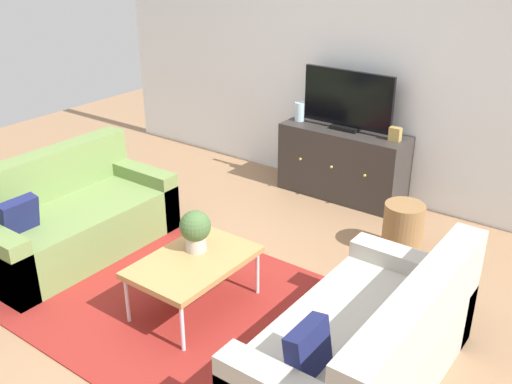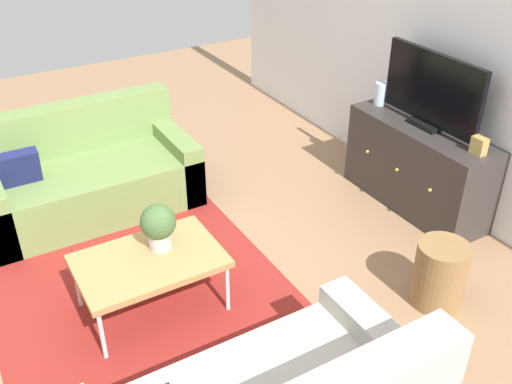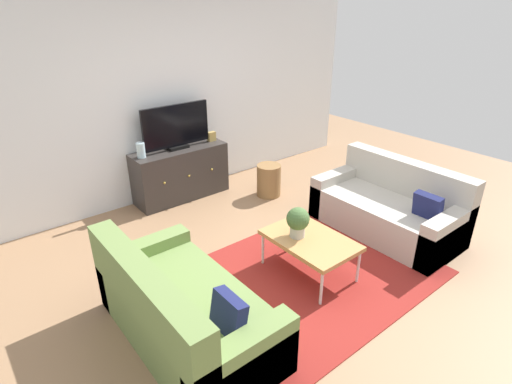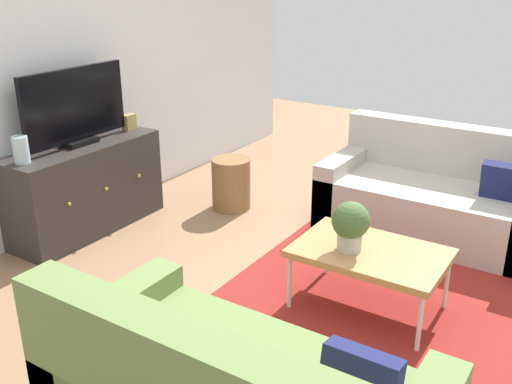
{
  "view_description": "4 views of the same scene",
  "coord_description": "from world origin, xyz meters",
  "px_view_note": "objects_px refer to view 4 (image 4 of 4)",
  "views": [
    {
      "loc": [
        2.53,
        -2.74,
        2.58
      ],
      "look_at": [
        0.0,
        0.69,
        0.64
      ],
      "focal_mm": 41.05,
      "sensor_mm": 36.0,
      "label": 1
    },
    {
      "loc": [
        2.87,
        -0.99,
        2.66
      ],
      "look_at": [
        0.0,
        0.69,
        0.64
      ],
      "focal_mm": 40.61,
      "sensor_mm": 36.0,
      "label": 2
    },
    {
      "loc": [
        -2.55,
        -2.47,
        2.57
      ],
      "look_at": [
        0.0,
        0.69,
        0.64
      ],
      "focal_mm": 28.79,
      "sensor_mm": 36.0,
      "label": 3
    },
    {
      "loc": [
        -3.0,
        -1.24,
        2.04
      ],
      "look_at": [
        0.0,
        0.69,
        0.64
      ],
      "focal_mm": 40.94,
      "sensor_mm": 36.0,
      "label": 4
    }
  ],
  "objects_px": {
    "potted_plant": "(350,224)",
    "tv_console": "(86,188)",
    "couch_right_side": "(435,198)",
    "glass_vase": "(21,150)",
    "flat_screen_tv": "(75,107)",
    "mantel_clock": "(129,122)",
    "wicker_basket": "(231,184)",
    "coffee_table": "(370,254)"
  },
  "relations": [
    {
      "from": "tv_console",
      "to": "mantel_clock",
      "type": "relative_size",
      "value": 10.05
    },
    {
      "from": "tv_console",
      "to": "flat_screen_tv",
      "type": "xyz_separation_m",
      "value": [
        0.0,
        0.02,
        0.66
      ]
    },
    {
      "from": "potted_plant",
      "to": "mantel_clock",
      "type": "bearing_deg",
      "value": 77.61
    },
    {
      "from": "coffee_table",
      "to": "glass_vase",
      "type": "bearing_deg",
      "value": 104.98
    },
    {
      "from": "mantel_clock",
      "to": "coffee_table",
      "type": "bearing_deg",
      "value": -100.15
    },
    {
      "from": "potted_plant",
      "to": "mantel_clock",
      "type": "relative_size",
      "value": 2.39
    },
    {
      "from": "coffee_table",
      "to": "potted_plant",
      "type": "bearing_deg",
      "value": 122.89
    },
    {
      "from": "couch_right_side",
      "to": "potted_plant",
      "type": "height_order",
      "value": "couch_right_side"
    },
    {
      "from": "glass_vase",
      "to": "mantel_clock",
      "type": "height_order",
      "value": "glass_vase"
    },
    {
      "from": "potted_plant",
      "to": "glass_vase",
      "type": "relative_size",
      "value": 1.61
    },
    {
      "from": "couch_right_side",
      "to": "flat_screen_tv",
      "type": "relative_size",
      "value": 1.76
    },
    {
      "from": "glass_vase",
      "to": "mantel_clock",
      "type": "bearing_deg",
      "value": 0.0
    },
    {
      "from": "coffee_table",
      "to": "tv_console",
      "type": "xyz_separation_m",
      "value": [
        -0.11,
        2.39,
        -0.02
      ]
    },
    {
      "from": "potted_plant",
      "to": "tv_console",
      "type": "height_order",
      "value": "potted_plant"
    },
    {
      "from": "coffee_table",
      "to": "flat_screen_tv",
      "type": "height_order",
      "value": "flat_screen_tv"
    },
    {
      "from": "couch_right_side",
      "to": "glass_vase",
      "type": "relative_size",
      "value": 8.69
    },
    {
      "from": "flat_screen_tv",
      "to": "glass_vase",
      "type": "bearing_deg",
      "value": -177.85
    },
    {
      "from": "couch_right_side",
      "to": "glass_vase",
      "type": "xyz_separation_m",
      "value": [
        -2.03,
        2.37,
        0.54
      ]
    },
    {
      "from": "tv_console",
      "to": "glass_vase",
      "type": "bearing_deg",
      "value": 180.0
    },
    {
      "from": "flat_screen_tv",
      "to": "glass_vase",
      "type": "distance_m",
      "value": 0.57
    },
    {
      "from": "tv_console",
      "to": "wicker_basket",
      "type": "distance_m",
      "value": 1.24
    },
    {
      "from": "potted_plant",
      "to": "couch_right_side",
      "type": "bearing_deg",
      "value": -3.87
    },
    {
      "from": "coffee_table",
      "to": "wicker_basket",
      "type": "distance_m",
      "value": 1.89
    },
    {
      "from": "mantel_clock",
      "to": "wicker_basket",
      "type": "height_order",
      "value": "mantel_clock"
    },
    {
      "from": "tv_console",
      "to": "glass_vase",
      "type": "xyz_separation_m",
      "value": [
        -0.53,
        0.0,
        0.46
      ]
    },
    {
      "from": "couch_right_side",
      "to": "tv_console",
      "type": "distance_m",
      "value": 2.81
    },
    {
      "from": "potted_plant",
      "to": "glass_vase",
      "type": "distance_m",
      "value": 2.36
    },
    {
      "from": "flat_screen_tv",
      "to": "mantel_clock",
      "type": "distance_m",
      "value": 0.58
    },
    {
      "from": "coffee_table",
      "to": "glass_vase",
      "type": "relative_size",
      "value": 4.68
    },
    {
      "from": "glass_vase",
      "to": "mantel_clock",
      "type": "relative_size",
      "value": 1.49
    },
    {
      "from": "flat_screen_tv",
      "to": "wicker_basket",
      "type": "relative_size",
      "value": 2.1
    },
    {
      "from": "mantel_clock",
      "to": "wicker_basket",
      "type": "relative_size",
      "value": 0.29
    },
    {
      "from": "potted_plant",
      "to": "flat_screen_tv",
      "type": "distance_m",
      "value": 2.33
    },
    {
      "from": "potted_plant",
      "to": "tv_console",
      "type": "distance_m",
      "value": 2.29
    },
    {
      "from": "couch_right_side",
      "to": "tv_console",
      "type": "xyz_separation_m",
      "value": [
        -1.5,
        2.37,
        0.08
      ]
    },
    {
      "from": "couch_right_side",
      "to": "flat_screen_tv",
      "type": "bearing_deg",
      "value": 122.09
    },
    {
      "from": "glass_vase",
      "to": "couch_right_side",
      "type": "bearing_deg",
      "value": -49.41
    },
    {
      "from": "mantel_clock",
      "to": "tv_console",
      "type": "bearing_deg",
      "value": -180.0
    },
    {
      "from": "coffee_table",
      "to": "tv_console",
      "type": "height_order",
      "value": "tv_console"
    },
    {
      "from": "potted_plant",
      "to": "glass_vase",
      "type": "height_order",
      "value": "glass_vase"
    },
    {
      "from": "glass_vase",
      "to": "wicker_basket",
      "type": "height_order",
      "value": "glass_vase"
    },
    {
      "from": "tv_console",
      "to": "mantel_clock",
      "type": "xyz_separation_m",
      "value": [
        0.53,
        0.0,
        0.42
      ]
    }
  ]
}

